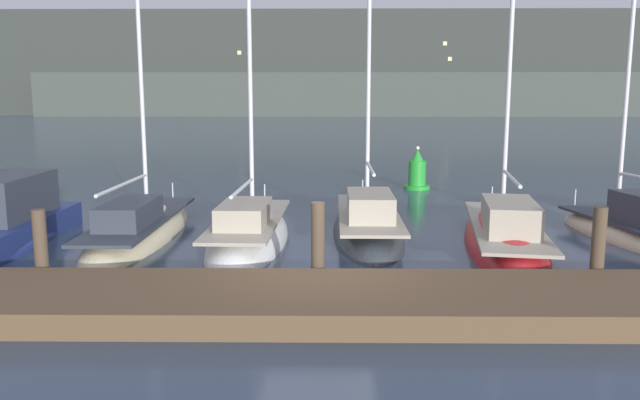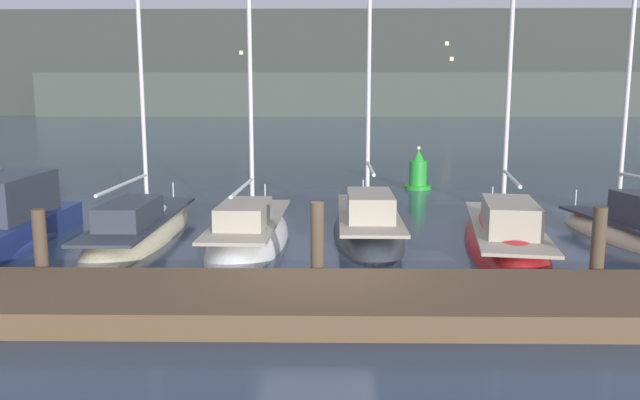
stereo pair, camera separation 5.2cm
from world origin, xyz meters
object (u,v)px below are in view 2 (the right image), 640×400
at_px(sailboat_berth_3, 141,233).
at_px(sailboat_berth_4, 250,239).
at_px(sailboat_berth_7, 628,234).
at_px(channel_buoy, 418,173).
at_px(sailboat_berth_6, 504,241).
at_px(sailboat_berth_5, 368,229).

distance_m(sailboat_berth_3, sailboat_berth_4, 3.24).
bearing_deg(sailboat_berth_3, sailboat_berth_4, -12.22).
xyz_separation_m(sailboat_berth_4, sailboat_berth_7, (10.44, 0.55, 0.06)).
bearing_deg(sailboat_berth_4, channel_buoy, 59.44).
bearing_deg(sailboat_berth_4, sailboat_berth_6, -2.32).
height_order(sailboat_berth_3, sailboat_berth_5, sailboat_berth_5).
bearing_deg(channel_buoy, sailboat_berth_6, -85.31).
bearing_deg(sailboat_berth_6, sailboat_berth_7, 12.73).
bearing_deg(sailboat_berth_6, channel_buoy, 94.69).
distance_m(sailboat_berth_6, sailboat_berth_7, 3.73).
bearing_deg(sailboat_berth_3, channel_buoy, 45.86).
relative_size(sailboat_berth_4, sailboat_berth_5, 0.81).
bearing_deg(sailboat_berth_6, sailboat_berth_4, 177.68).
bearing_deg(channel_buoy, sailboat_berth_5, -106.72).
height_order(sailboat_berth_7, channel_buoy, sailboat_berth_7).
bearing_deg(sailboat_berth_6, sailboat_berth_5, 157.30).
relative_size(sailboat_berth_5, channel_buoy, 6.42).
bearing_deg(sailboat_berth_5, channel_buoy, 73.28).
distance_m(sailboat_berth_5, sailboat_berth_7, 7.19).
distance_m(sailboat_berth_3, sailboat_berth_7, 13.60).
relative_size(sailboat_berth_6, sailboat_berth_7, 1.30).
height_order(sailboat_berth_4, sailboat_berth_7, sailboat_berth_4).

